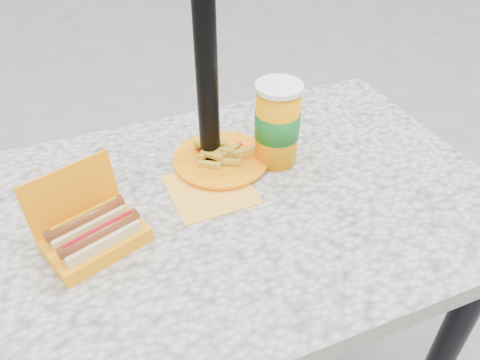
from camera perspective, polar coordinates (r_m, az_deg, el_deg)
name	(u,v)px	position (r m, az deg, el deg)	size (l,w,h in m)	color
picnic_table	(235,233)	(1.13, -0.59, -6.44)	(1.20, 0.80, 0.75)	beige
umbrella_pole	(204,21)	(1.01, -4.38, 18.74)	(0.05, 0.05, 2.20)	black
hotdog_box	(93,233)	(0.97, -17.46, -6.15)	(0.22, 0.20, 0.15)	orange
fries_plate	(220,160)	(1.15, -2.51, 2.46)	(0.27, 0.30, 0.05)	#F7A52D
soda_cup	(277,124)	(1.12, 4.55, 6.82)	(0.11, 0.11, 0.21)	#FF9200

